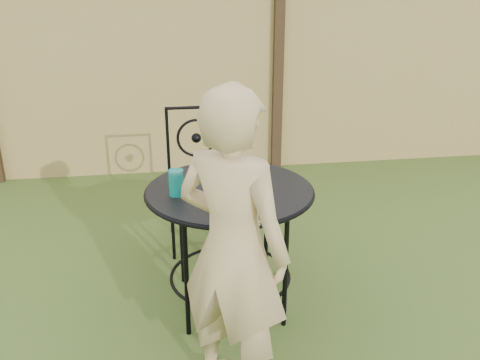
# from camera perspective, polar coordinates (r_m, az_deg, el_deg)

# --- Properties ---
(ground) EXTENTS (60.00, 60.00, 0.00)m
(ground) POSITION_cam_1_polar(r_m,az_deg,el_deg) (3.28, -11.05, -12.78)
(ground) COLOR #294215
(ground) RESTS_ON ground
(fence) EXTENTS (8.00, 0.12, 1.90)m
(fence) POSITION_cam_1_polar(r_m,az_deg,el_deg) (4.99, -11.08, 11.08)
(fence) COLOR tan
(fence) RESTS_ON ground
(patio_table) EXTENTS (0.92, 0.92, 0.72)m
(patio_table) POSITION_cam_1_polar(r_m,az_deg,el_deg) (2.95, -1.11, -3.40)
(patio_table) COLOR black
(patio_table) RESTS_ON ground
(patio_chair) EXTENTS (0.46, 0.46, 0.95)m
(patio_chair) POSITION_cam_1_polar(r_m,az_deg,el_deg) (3.71, -4.41, 0.60)
(patio_chair) COLOR black
(patio_chair) RESTS_ON ground
(diner) EXTENTS (0.63, 0.60, 1.44)m
(diner) POSITION_cam_1_polar(r_m,az_deg,el_deg) (2.28, -0.77, -7.49)
(diner) COLOR tan
(diner) RESTS_ON ground
(salad_plate) EXTENTS (0.27, 0.27, 0.02)m
(salad_plate) POSITION_cam_1_polar(r_m,az_deg,el_deg) (2.79, -0.58, -1.49)
(salad_plate) COLOR #460B0A
(salad_plate) RESTS_ON patio_table
(salad) EXTENTS (0.21, 0.21, 0.08)m
(salad) POSITION_cam_1_polar(r_m,az_deg,el_deg) (2.77, -0.58, -0.50)
(salad) COLOR #235614
(salad) RESTS_ON salad_plate
(fork) EXTENTS (0.01, 0.01, 0.18)m
(fork) POSITION_cam_1_polar(r_m,az_deg,el_deg) (2.73, -0.39, 2.04)
(fork) COLOR silver
(fork) RESTS_ON salad
(drinking_glass) EXTENTS (0.08, 0.08, 0.14)m
(drinking_glass) POSITION_cam_1_polar(r_m,az_deg,el_deg) (2.80, -6.81, -0.29)
(drinking_glass) COLOR #0C958B
(drinking_glass) RESTS_ON patio_table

